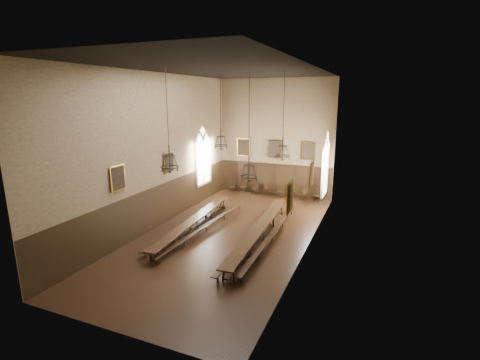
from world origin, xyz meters
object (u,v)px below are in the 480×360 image
Objects in this scene: table_right at (259,234)px; chandelier_back_left at (221,141)px; bench_left_inner at (206,227)px; bench_left_outer at (190,224)px; bench_right_outer at (272,236)px; chair_2 at (255,191)px; chair_6 at (303,196)px; chandelier_back_right at (283,150)px; chair_3 at (265,192)px; chair_0 at (232,189)px; chair_4 at (279,193)px; chandelier_front_right at (249,169)px; chair_1 at (243,189)px; table_left at (194,225)px; chair_7 at (316,198)px; bench_right_inner at (252,236)px; chandelier_front_left at (170,161)px; chair_5 at (292,195)px.

table_right is 2.26× the size of chandelier_back_left.
bench_left_outer is at bearing 171.82° from bench_left_inner.
chair_2 is at bearing 115.79° from bench_right_outer.
chandelier_back_right is at bearing -76.31° from chair_6.
bench_right_outer is 9.27m from chair_2.
chair_3 is at bearing 85.07° from bench_left_inner.
table_right is 11.70× the size of chair_0.
chandelier_front_right is at bearing -73.45° from chair_4.
chair_2 is (-0.12, 8.52, 0.02)m from bench_left_inner.
chair_0 is 2.85m from chair_3.
chair_1 is at bearing 121.15° from bench_right_outer.
chandelier_back_left is at bearing 82.76° from table_left.
chair_7 is at bearing 78.54° from chandelier_back_right.
chair_6 is 7.10m from chandelier_back_right.
chair_3 is at bearing 104.04° from chandelier_front_right.
bench_left_outer is 4.14m from bench_right_inner.
chair_3 is (-2.53, 8.65, -0.12)m from table_right.
chandelier_back_right is at bearing 87.11° from chandelier_front_right.
chandelier_front_left reaches higher than chair_6.
table_right is 6.16m from chandelier_front_left.
chair_3 is 1.18m from chair_4.
chair_5 is (3.00, 0.04, -0.01)m from chair_2.
table_right is 8.68m from chair_5.
chair_3 is at bearing 76.85° from bench_left_outer.
table_left is 10.24m from chair_7.
bench_right_inner is 11.71× the size of chair_0.
chandelier_front_right is (0.50, -10.63, 4.11)m from chair_5.
chair_1 is 0.19× the size of chandelier_front_right.
chandelier_back_left is (1.75, -5.71, 4.69)m from chair_0.
chandelier_back_left is (-0.36, 2.85, 4.68)m from bench_left_inner.
bench_right_outer is (0.65, 0.28, -0.11)m from table_right.
chair_7 is at bearing 62.98° from chandelier_front_left.
bench_right_inner is at bearing -58.96° from chair_3.
chair_1 reaches higher than chair_0.
bench_right_inner is 9.00m from chair_3.
bench_left_inner is 9.83× the size of chair_1.
table_right is at bearing 0.42° from table_left.
bench_right_inner reaches higher than bench_left_inner.
chair_1 is (-1.16, 8.57, 0.02)m from bench_left_inner.
chair_7 is (5.53, 8.62, -0.09)m from table_left.
chair_6 is (0.55, 8.57, -0.11)m from table_right.
chair_2 is 7.33m from chandelier_back_left.
chandelier_front_right reaches higher than chair_4.
chair_2 is at bearing -0.72° from chair_1.
chair_2 reaches higher than chair_4.
bench_left_outer is at bearing -105.31° from chair_5.
table_left is 2.11× the size of chandelier_back_left.
chair_7 is (6.90, -0.08, 0.01)m from chair_0.
bench_left_outer is 9.34m from chair_5.
table_right is 3.27m from bench_left_inner.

